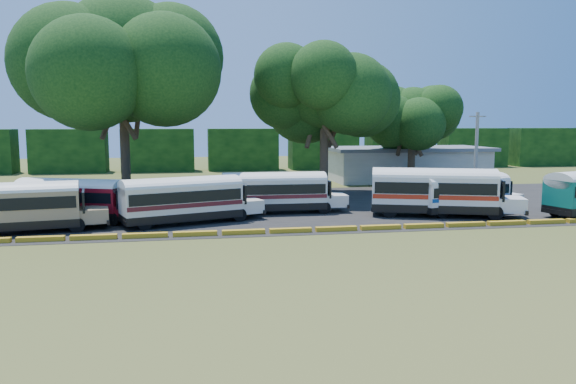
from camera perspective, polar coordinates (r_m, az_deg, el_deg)
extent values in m
plane|color=#364517|center=(35.13, 2.96, -4.39)|extent=(160.00, 160.00, 0.00)
cube|color=black|center=(46.89, 0.86, -1.44)|extent=(64.00, 24.00, 0.02)
cube|color=#BF8016|center=(36.27, -23.83, -4.39)|extent=(2.70, 0.45, 0.30)
cube|color=#BF8016|center=(35.66, -19.13, -4.36)|extent=(2.70, 0.45, 0.30)
cube|color=#BF8016|center=(35.31, -14.31, -4.30)|extent=(2.70, 0.45, 0.30)
cube|color=#BF8016|center=(35.20, -9.42, -4.21)|extent=(2.70, 0.45, 0.30)
cube|color=#BF8016|center=(35.36, -4.54, -4.08)|extent=(2.70, 0.45, 0.30)
cube|color=#BF8016|center=(35.76, 0.26, -3.93)|extent=(2.70, 0.45, 0.30)
cube|color=#BF8016|center=(36.41, 4.92, -3.76)|extent=(2.70, 0.45, 0.30)
cube|color=#BF8016|center=(37.28, 9.38, -3.57)|extent=(2.70, 0.45, 0.30)
cube|color=#BF8016|center=(38.38, 13.62, -3.37)|extent=(2.70, 0.45, 0.30)
cube|color=#BF8016|center=(39.67, 17.60, -3.16)|extent=(2.70, 0.45, 0.30)
cube|color=#BF8016|center=(41.14, 21.31, -2.96)|extent=(2.70, 0.45, 0.30)
cube|color=#BF8016|center=(42.77, 24.75, -2.76)|extent=(2.70, 0.45, 0.30)
cube|color=beige|center=(68.75, 12.01, 2.65)|extent=(18.00, 8.00, 3.60)
cube|color=#5C5F64|center=(68.63, 12.06, 4.32)|extent=(19.00, 9.00, 0.40)
cube|color=black|center=(83.22, -21.33, 3.91)|extent=(10.00, 4.00, 6.00)
cube|color=black|center=(81.73, -13.04, 4.17)|extent=(10.00, 4.00, 6.00)
cube|color=black|center=(81.99, -4.61, 4.34)|extent=(10.00, 4.00, 6.00)
cube|color=black|center=(83.98, 3.59, 4.41)|extent=(10.00, 4.00, 6.00)
cube|color=black|center=(87.59, 11.27, 4.40)|extent=(10.00, 4.00, 6.00)
cube|color=black|center=(92.62, 18.22, 4.32)|extent=(10.00, 4.00, 6.00)
cube|color=black|center=(98.86, 24.38, 4.20)|extent=(10.00, 4.00, 6.00)
cylinder|color=black|center=(38.20, -20.67, -3.16)|extent=(1.01, 0.43, 0.98)
cylinder|color=black|center=(40.27, -20.60, -2.64)|extent=(1.01, 0.43, 0.98)
cube|color=black|center=(39.51, -26.20, -2.89)|extent=(8.33, 3.69, 0.54)
cube|color=#9F815C|center=(39.34, -26.29, -1.22)|extent=(8.33, 3.69, 1.80)
cube|color=black|center=(39.31, -26.31, -0.91)|extent=(8.03, 3.70, 0.75)
ellipsoid|color=silver|center=(39.23, -26.37, 0.08)|extent=(8.33, 3.69, 1.10)
cube|color=#9F815C|center=(39.14, -19.08, -2.20)|extent=(2.09, 2.41, 0.93)
cube|color=black|center=(39.01, -20.04, -0.84)|extent=(0.50, 2.25, 1.35)
cube|color=black|center=(39.21, -17.84, -2.71)|extent=(0.55, 2.40, 0.29)
cylinder|color=black|center=(39.80, -17.41, -2.66)|extent=(0.96, 0.58, 0.93)
cylinder|color=black|center=(41.53, -16.10, -2.22)|extent=(0.96, 0.58, 0.93)
cylinder|color=black|center=(43.17, -24.77, -2.25)|extent=(0.96, 0.58, 0.93)
cylinder|color=black|center=(44.76, -23.28, -1.86)|extent=(0.96, 0.58, 0.93)
cube|color=black|center=(42.45, -21.06, -2.03)|extent=(7.92, 4.93, 0.51)
cube|color=maroon|center=(42.30, -21.13, -0.56)|extent=(7.92, 4.93, 1.70)
cube|color=black|center=(42.27, -21.14, -0.28)|extent=(7.66, 4.87, 0.71)
ellipsoid|color=silver|center=(42.20, -21.18, 0.58)|extent=(7.92, 4.93, 1.04)
cube|color=maroon|center=(40.13, -15.48, -1.91)|extent=(2.30, 2.51, 0.88)
cube|color=black|center=(40.27, -16.27, -0.61)|extent=(0.91, 2.03, 1.27)
cube|color=black|center=(39.84, -14.45, -2.48)|extent=(0.98, 2.17, 0.28)
cube|color=black|center=(44.58, -25.14, -1.93)|extent=(0.98, 2.17, 0.28)
cylinder|color=black|center=(39.74, -4.95, -2.33)|extent=(1.02, 0.57, 0.99)
cylinder|color=black|center=(41.65, -6.12, -1.90)|extent=(1.02, 0.57, 0.99)
cylinder|color=black|center=(37.60, -14.36, -3.07)|extent=(1.02, 0.57, 0.99)
cylinder|color=black|center=(39.62, -15.11, -2.58)|extent=(1.02, 0.57, 0.99)
cube|color=black|center=(39.35, -10.71, -2.31)|extent=(8.44, 4.90, 0.54)
cube|color=silver|center=(39.18, -10.75, -0.62)|extent=(8.44, 4.90, 1.80)
cube|color=black|center=(39.15, -10.76, -0.31)|extent=(8.16, 4.86, 0.76)
cube|color=#501419|center=(39.23, -10.74, -1.14)|extent=(8.38, 4.91, 0.30)
ellipsoid|color=silver|center=(39.07, -10.78, 0.69)|extent=(8.44, 4.90, 1.11)
cube|color=silver|center=(41.05, -4.16, -1.39)|extent=(2.37, 2.62, 0.94)
cube|color=black|center=(40.67, -4.97, -0.11)|extent=(0.86, 2.20, 1.35)
cube|color=black|center=(41.46, -3.10, -1.85)|extent=(0.93, 2.35, 0.30)
cube|color=black|center=(38.36, -16.39, -2.87)|extent=(0.93, 2.35, 0.30)
cylinder|color=black|center=(43.04, 3.72, -1.60)|extent=(0.96, 0.28, 0.96)
cylinder|color=black|center=(45.02, 3.13, -1.21)|extent=(0.96, 0.28, 0.96)
cylinder|color=black|center=(42.05, -4.99, -1.82)|extent=(0.96, 0.28, 0.96)
cylinder|color=black|center=(44.08, -5.20, -1.41)|extent=(0.96, 0.28, 0.96)
cube|color=black|center=(43.34, -1.42, -1.33)|extent=(7.91, 2.49, 0.53)
cube|color=silver|center=(43.18, -1.42, 0.16)|extent=(7.91, 2.49, 1.76)
cube|color=black|center=(43.16, -1.42, 0.44)|extent=(7.59, 2.55, 0.74)
cube|color=#5A171A|center=(43.23, -1.42, -0.30)|extent=(7.83, 2.53, 0.29)
ellipsoid|color=silver|center=(43.08, -1.43, 1.32)|extent=(7.91, 2.49, 1.08)
cube|color=silver|center=(44.21, 4.76, -0.81)|extent=(1.75, 2.13, 0.91)
cube|color=black|center=(43.95, 4.01, 0.38)|extent=(0.17, 2.21, 1.32)
cube|color=black|center=(44.47, 5.77, -1.28)|extent=(0.20, 2.36, 0.29)
cube|color=black|center=(42.99, -6.56, -1.58)|extent=(0.20, 2.36, 0.29)
cylinder|color=black|center=(42.72, 20.30, -2.01)|extent=(1.13, 0.65, 1.09)
cylinder|color=black|center=(44.99, 19.74, -1.55)|extent=(1.13, 0.65, 1.09)
cylinder|color=black|center=(41.92, 10.30, -1.85)|extent=(1.13, 0.65, 1.09)
cylinder|color=black|center=(44.23, 10.25, -1.38)|extent=(1.13, 0.65, 1.09)
cube|color=black|center=(43.23, 14.48, -1.47)|extent=(9.34, 5.53, 0.60)
cube|color=white|center=(43.06, 14.53, 0.23)|extent=(9.34, 5.53, 2.00)
cube|color=black|center=(43.03, 14.54, 0.55)|extent=(9.03, 5.47, 0.84)
cube|color=#B62512|center=(43.11, 14.51, -0.30)|extent=(9.27, 5.54, 0.33)
ellipsoid|color=silver|center=(42.95, 14.57, 1.55)|extent=(9.34, 5.53, 1.23)
cube|color=white|center=(44.03, 21.57, -1.16)|extent=(2.65, 2.91, 1.04)
cube|color=black|center=(43.75, 20.76, 0.23)|extent=(0.98, 2.42, 1.50)
cube|color=black|center=(44.30, 22.72, -1.74)|extent=(1.07, 2.59, 0.33)
cube|color=black|center=(43.06, 8.61, -1.50)|extent=(1.07, 2.59, 0.33)
cylinder|color=black|center=(46.79, 21.27, -1.39)|extent=(0.97, 0.50, 0.93)
cylinder|color=black|center=(48.15, 19.54, -1.08)|extent=(0.97, 0.50, 0.93)
cylinder|color=black|center=(42.41, 15.39, -2.00)|extent=(0.97, 0.50, 0.93)
cylinder|color=black|center=(43.91, 13.69, -1.63)|extent=(0.97, 0.50, 0.93)
cube|color=black|center=(44.92, 17.17, -1.38)|extent=(7.99, 4.30, 0.51)
cube|color=white|center=(44.77, 17.22, 0.02)|extent=(7.99, 4.30, 1.71)
cube|color=black|center=(44.75, 17.23, 0.28)|extent=(7.71, 4.27, 0.72)
cube|color=navy|center=(44.81, 17.21, -0.41)|extent=(7.93, 4.32, 0.28)
ellipsoid|color=silver|center=(44.68, 17.26, 1.11)|extent=(7.99, 4.30, 1.05)
cube|color=white|center=(48.15, 21.26, -0.65)|extent=(2.17, 2.43, 0.89)
cube|color=black|center=(47.61, 20.83, 0.39)|extent=(0.71, 2.10, 1.28)
cube|color=black|center=(48.78, 21.88, -1.03)|extent=(0.78, 2.25, 0.28)
cube|color=black|center=(42.47, 13.42, -1.86)|extent=(0.78, 2.25, 0.28)
cylinder|color=black|center=(46.37, 25.47, -1.61)|extent=(1.07, 0.55, 1.03)
cube|color=black|center=(44.76, 25.61, -1.85)|extent=(0.85, 2.49, 0.31)
cylinder|color=#37261B|center=(50.41, -16.20, 3.71)|extent=(0.80, 0.80, 8.48)
cylinder|color=#37261B|center=(50.67, -14.91, 7.88)|extent=(1.45, 3.00, 4.81)
cylinder|color=#37261B|center=(51.29, -17.36, 7.78)|extent=(2.28, 2.60, 4.81)
cylinder|color=#37261B|center=(49.09, -16.77, 7.85)|extent=(3.06, 0.96, 4.81)
ellipsoid|color=black|center=(50.61, -16.53, 12.86)|extent=(14.75, 14.75, 10.82)
cylinder|color=#37261B|center=(53.56, 3.68, 3.37)|extent=(0.80, 0.80, 6.99)
cylinder|color=#37261B|center=(54.18, 4.86, 6.58)|extent=(1.29, 2.56, 4.00)
cylinder|color=#37261B|center=(54.03, 2.46, 6.59)|extent=(1.99, 2.25, 4.00)
cylinder|color=#37261B|center=(52.15, 3.80, 6.56)|extent=(2.60, 0.88, 4.00)
ellipsoid|color=black|center=(53.54, 3.74, 10.59)|extent=(10.57, 10.57, 7.75)
cylinder|color=#37261B|center=(62.79, 12.42, 2.94)|extent=(0.80, 0.80, 5.15)
cylinder|color=#37261B|center=(63.56, 13.34, 4.95)|extent=(1.09, 2.02, 3.01)
cylinder|color=#37261B|center=(63.08, 11.34, 4.99)|extent=(1.62, 1.81, 3.01)
cylinder|color=#37261B|center=(61.41, 12.74, 4.90)|extent=(2.04, 0.78, 3.01)
ellipsoid|color=black|center=(62.64, 12.55, 7.59)|extent=(8.35, 8.35, 6.12)
cylinder|color=gray|center=(54.13, 18.56, 3.53)|extent=(0.30, 0.30, 7.89)
cube|color=gray|center=(54.04, 18.71, 7.29)|extent=(1.60, 0.12, 0.12)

